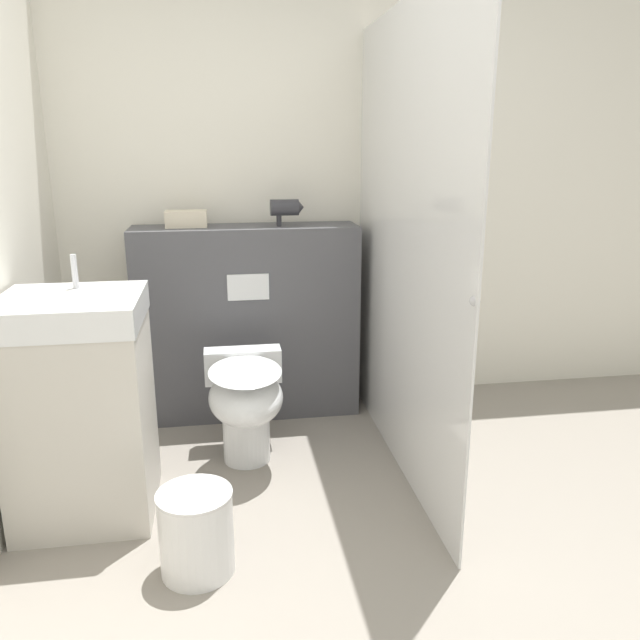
% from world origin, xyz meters
% --- Properties ---
extents(ground_plane, '(12.00, 12.00, 0.00)m').
position_xyz_m(ground_plane, '(0.00, 0.00, 0.00)').
color(ground_plane, gray).
extents(wall_back, '(8.00, 0.06, 2.50)m').
position_xyz_m(wall_back, '(0.00, 1.95, 1.25)').
color(wall_back, silver).
rests_on(wall_back, ground_plane).
extents(partition_panel, '(1.23, 0.32, 1.08)m').
position_xyz_m(partition_panel, '(-0.31, 1.74, 0.54)').
color(partition_panel, '#4C4C51').
rests_on(partition_panel, ground_plane).
extents(shower_glass, '(0.04, 1.73, 2.11)m').
position_xyz_m(shower_glass, '(0.37, 1.05, 1.05)').
color(shower_glass, silver).
rests_on(shower_glass, ground_plane).
extents(toilet, '(0.38, 0.57, 0.51)m').
position_xyz_m(toilet, '(-0.36, 1.13, 0.33)').
color(toilet, white).
rests_on(toilet, ground_plane).
extents(sink_vanity, '(0.55, 0.52, 1.08)m').
position_xyz_m(sink_vanity, '(-1.04, 0.82, 0.47)').
color(sink_vanity, beige).
rests_on(sink_vanity, ground_plane).
extents(hair_drier, '(0.18, 0.09, 0.14)m').
position_xyz_m(hair_drier, '(-0.09, 1.71, 1.18)').
color(hair_drier, '#2D2D33').
rests_on(hair_drier, partition_panel).
extents(folded_towel, '(0.22, 0.12, 0.09)m').
position_xyz_m(folded_towel, '(-0.62, 1.76, 1.12)').
color(folded_towel, beige).
rests_on(folded_towel, partition_panel).
extents(waste_bin, '(0.27, 0.27, 0.32)m').
position_xyz_m(waste_bin, '(-0.58, 0.34, 0.16)').
color(waste_bin, silver).
rests_on(waste_bin, ground_plane).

